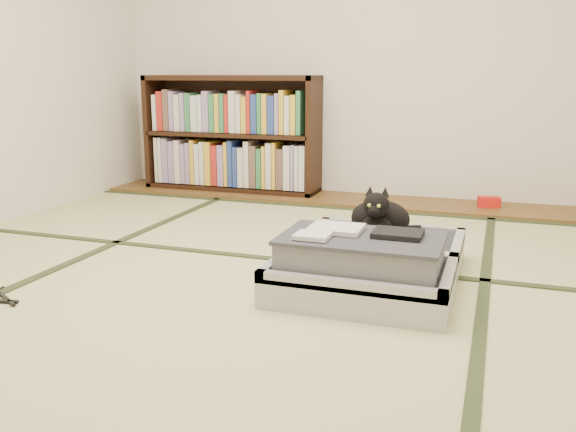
% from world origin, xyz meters
% --- Properties ---
extents(floor, '(4.50, 4.50, 0.00)m').
position_xyz_m(floor, '(0.00, 0.00, 0.00)').
color(floor, '#C8BF85').
rests_on(floor, ground).
extents(wood_strip, '(4.00, 0.50, 0.02)m').
position_xyz_m(wood_strip, '(0.00, 2.00, 0.01)').
color(wood_strip, brown).
rests_on(wood_strip, ground).
extents(red_item, '(0.16, 0.12, 0.07)m').
position_xyz_m(red_item, '(0.97, 2.03, 0.06)').
color(red_item, red).
rests_on(red_item, wood_strip).
extents(tatami_borders, '(4.00, 4.50, 0.01)m').
position_xyz_m(tatami_borders, '(0.00, 0.49, 0.00)').
color(tatami_borders, '#2D381E').
rests_on(tatami_borders, ground).
extents(bookcase, '(1.43, 0.33, 0.92)m').
position_xyz_m(bookcase, '(-1.03, 2.07, 0.45)').
color(bookcase, black).
rests_on(bookcase, wood_strip).
extents(suitcase, '(0.76, 1.02, 0.30)m').
position_xyz_m(suitcase, '(0.50, 0.19, 0.11)').
color(suitcase, '#A5A4A9').
rests_on(suitcase, floor).
extents(cat, '(0.34, 0.34, 0.27)m').
position_xyz_m(cat, '(0.48, 0.48, 0.25)').
color(cat, black).
rests_on(cat, suitcase).
extents(cable_coil, '(0.11, 0.11, 0.03)m').
position_xyz_m(cable_coil, '(0.66, 0.52, 0.16)').
color(cable_coil, white).
rests_on(cable_coil, suitcase).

